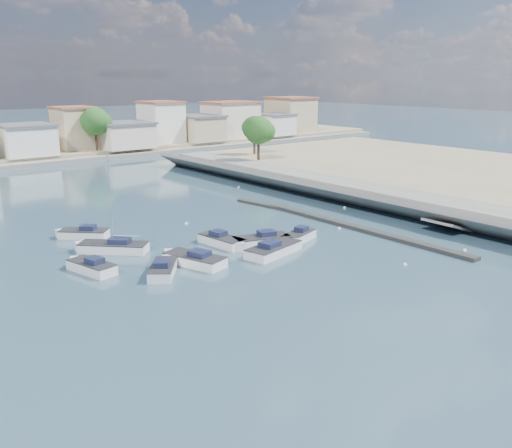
{
  "coord_description": "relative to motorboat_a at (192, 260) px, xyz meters",
  "views": [
    {
      "loc": [
        -35.49,
        -26.23,
        15.01
      ],
      "look_at": [
        -2.87,
        13.97,
        1.4
      ],
      "focal_mm": 40.0,
      "sensor_mm": 36.0,
      "label": 1
    }
  ],
  "objects": [
    {
      "name": "motorboat_g",
      "position": [
        5.02,
        2.5,
        0.0
      ],
      "size": [
        2.34,
        5.37,
        1.48
      ],
      "color": "white",
      "rests_on": "ground"
    },
    {
      "name": "mooring_buoys",
      "position": [
        17.5,
        2.82,
        -0.33
      ],
      "size": [
        18.5,
        35.79,
        0.35
      ],
      "color": "white",
      "rests_on": "ground"
    },
    {
      "name": "sailboat",
      "position": [
        -3.72,
        7.26,
        0.04
      ],
      "size": [
        5.56,
        5.61,
        9.0
      ],
      "color": "white",
      "rests_on": "ground"
    },
    {
      "name": "far_town",
      "position": [
        22.41,
        65.51,
        4.56
      ],
      "size": [
        113.01,
        12.8,
        8.35
      ],
      "color": "beige",
      "rests_on": "far_shore_land"
    },
    {
      "name": "ground",
      "position": [
        11.7,
        28.59,
        -0.38
      ],
      "size": [
        400.0,
        400.0,
        0.0
      ],
      "primitive_type": "plane",
      "color": "#294453",
      "rests_on": "ground"
    },
    {
      "name": "motorboat_c",
      "position": [
        7.62,
        0.68,
        0.0
      ],
      "size": [
        5.77,
        3.27,
        1.48
      ],
      "color": "white",
      "rests_on": "ground"
    },
    {
      "name": "motorboat_h",
      "position": [
        7.19,
        -2.15,
        -0.0
      ],
      "size": [
        6.31,
        3.37,
        1.48
      ],
      "color": "white",
      "rests_on": "ground"
    },
    {
      "name": "motorboat_b",
      "position": [
        -2.97,
        -0.55,
        -0.0
      ],
      "size": [
        4.07,
        4.5,
        1.48
      ],
      "color": "white",
      "rests_on": "ground"
    },
    {
      "name": "far_shore_land",
      "position": [
        11.7,
        80.59,
        0.32
      ],
      "size": [
        160.0,
        40.0,
        1.4
      ],
      "primitive_type": "cube",
      "color": "gray",
      "rests_on": "ground"
    },
    {
      "name": "shore_trees",
      "position": [
        20.04,
        56.71,
        5.84
      ],
      "size": [
        74.56,
        38.32,
        7.92
      ],
      "color": "#38281E",
      "rests_on": "ground"
    },
    {
      "name": "far_shore_quay",
      "position": [
        11.7,
        59.59,
        0.02
      ],
      "size": [
        160.0,
        2.5,
        0.8
      ],
      "primitive_type": "cube",
      "color": "slate",
      "rests_on": "ground"
    },
    {
      "name": "motorboat_a",
      "position": [
        0.0,
        0.0,
        0.0
      ],
      "size": [
        3.61,
        5.93,
        1.48
      ],
      "color": "white",
      "rests_on": "ground"
    },
    {
      "name": "seawall_walkway",
      "position": [
        30.2,
        1.59,
        0.52
      ],
      "size": [
        5.0,
        90.0,
        1.8
      ],
      "primitive_type": "cube",
      "color": "slate",
      "rests_on": "ground"
    },
    {
      "name": "motorboat_f",
      "position": [
        -3.96,
        13.03,
        -0.0
      ],
      "size": [
        4.46,
        4.39,
        1.48
      ],
      "color": "white",
      "rests_on": "ground"
    },
    {
      "name": "motorboat_e",
      "position": [
        -7.23,
        3.49,
        -0.0
      ],
      "size": [
        2.68,
        4.91,
        1.48
      ],
      "color": "white",
      "rests_on": "ground"
    },
    {
      "name": "motorboat_d",
      "position": [
        11.27,
        -0.65,
        -0.0
      ],
      "size": [
        4.43,
        2.76,
        1.48
      ],
      "color": "white",
      "rests_on": "ground"
    },
    {
      "name": "breakwater",
      "position": [
        18.6,
        1.28,
        -0.21
      ],
      "size": [
        2.0,
        31.02,
        0.35
      ],
      "color": "black",
      "rests_on": "ground"
    },
    {
      "name": "seawall_embankment",
      "position": [
        51.8,
        1.59,
        0.47
      ],
      "size": [
        49.65,
        90.0,
        2.9
      ],
      "color": "slate",
      "rests_on": "ground"
    }
  ]
}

